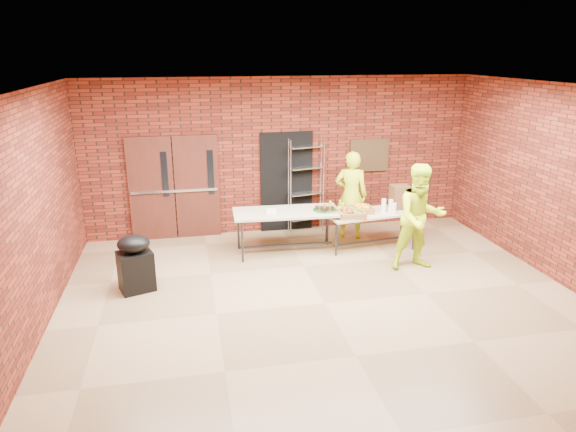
% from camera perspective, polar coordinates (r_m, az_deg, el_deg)
% --- Properties ---
extents(room, '(8.08, 7.08, 3.28)m').
position_cam_1_polar(room, '(7.37, 4.42, 1.43)').
color(room, olive).
rests_on(room, ground).
extents(double_doors, '(1.78, 0.12, 2.10)m').
position_cam_1_polar(double_doors, '(10.56, -12.47, 3.08)').
color(double_doors, '#491C14').
rests_on(double_doors, room).
extents(dark_doorway, '(1.10, 0.06, 2.10)m').
position_cam_1_polar(dark_doorway, '(10.78, -0.17, 3.80)').
color(dark_doorway, black).
rests_on(dark_doorway, room).
extents(bronze_plaque, '(0.85, 0.04, 0.70)m').
position_cam_1_polar(bronze_plaque, '(11.15, 9.00, 6.69)').
color(bronze_plaque, '#46331C').
rests_on(bronze_plaque, room).
extents(wire_rack, '(0.76, 0.38, 1.97)m').
position_cam_1_polar(wire_rack, '(10.74, 2.01, 3.38)').
color(wire_rack, '#B8B9C0').
rests_on(wire_rack, room).
extents(table_left, '(2.03, 0.93, 0.82)m').
position_cam_1_polar(table_left, '(9.62, -0.16, 0.16)').
color(table_left, '#BAAE8E').
rests_on(table_left, room).
extents(table_right, '(1.83, 0.95, 0.72)m').
position_cam_1_polar(table_right, '(10.01, 9.21, 0.10)').
color(table_right, '#BAAE8E').
rests_on(table_right, room).
extents(basket_bananas, '(0.46, 0.36, 0.14)m').
position_cam_1_polar(basket_bananas, '(9.70, 5.36, 0.44)').
color(basket_bananas, olive).
rests_on(basket_bananas, table_right).
extents(basket_oranges, '(0.47, 0.37, 0.15)m').
position_cam_1_polar(basket_oranges, '(9.91, 7.98, 0.73)').
color(basket_oranges, olive).
rests_on(basket_oranges, table_right).
extents(basket_apples, '(0.49, 0.38, 0.15)m').
position_cam_1_polar(basket_apples, '(9.61, 7.02, 0.23)').
color(basket_apples, olive).
rests_on(basket_apples, table_right).
extents(muffin_tray, '(0.45, 0.45, 0.11)m').
position_cam_1_polar(muffin_tray, '(9.67, 4.12, 0.94)').
color(muffin_tray, '#16541A').
rests_on(muffin_tray, table_left).
extents(napkin_box, '(0.19, 0.12, 0.06)m').
position_cam_1_polar(napkin_box, '(9.52, -1.89, 0.58)').
color(napkin_box, white).
rests_on(napkin_box, table_left).
extents(coffee_dispenser, '(0.35, 0.31, 0.46)m').
position_cam_1_polar(coffee_dispenser, '(10.29, 12.33, 2.10)').
color(coffee_dispenser, brown).
rests_on(coffee_dispenser, table_right).
extents(cup_stack_front, '(0.08, 0.08, 0.25)m').
position_cam_1_polar(cup_stack_front, '(10.01, 11.36, 1.10)').
color(cup_stack_front, white).
rests_on(cup_stack_front, table_right).
extents(cup_stack_mid, '(0.07, 0.07, 0.22)m').
position_cam_1_polar(cup_stack_mid, '(9.91, 11.73, 0.79)').
color(cup_stack_mid, white).
rests_on(cup_stack_mid, table_right).
extents(cup_stack_back, '(0.09, 0.09, 0.26)m').
position_cam_1_polar(cup_stack_back, '(10.02, 10.58, 1.17)').
color(cup_stack_back, white).
rests_on(cup_stack_back, table_right).
extents(covered_grill, '(0.62, 0.57, 0.93)m').
position_cam_1_polar(covered_grill, '(8.53, -16.61, -5.02)').
color(covered_grill, black).
rests_on(covered_grill, room).
extents(volunteer_woman, '(0.77, 0.64, 1.80)m').
position_cam_1_polar(volunteer_woman, '(10.44, 7.00, 2.32)').
color(volunteer_woman, '#C9EC1A').
rests_on(volunteer_woman, room).
extents(volunteer_man, '(0.93, 0.73, 1.88)m').
position_cam_1_polar(volunteer_man, '(9.13, 14.48, -0.16)').
color(volunteer_man, '#C9EC1A').
rests_on(volunteer_man, room).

